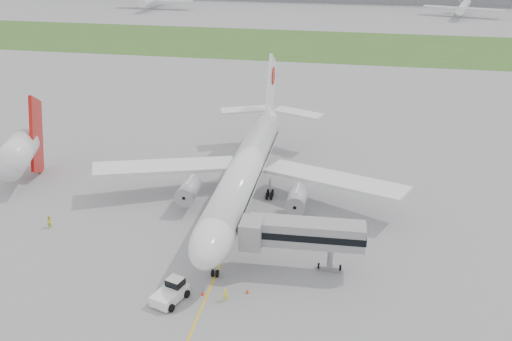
% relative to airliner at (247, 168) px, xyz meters
% --- Properties ---
extents(ground, '(600.00, 600.00, 0.00)m').
position_rel_airliner_xyz_m(ground, '(0.00, -4.87, -5.66)').
color(ground, gray).
rests_on(ground, ground).
extents(apron_markings, '(70.00, 70.00, 0.04)m').
position_rel_airliner_xyz_m(apron_markings, '(0.00, -9.87, -5.66)').
color(apron_markings, yellow).
rests_on(apron_markings, ground).
extents(grass_strip, '(600.00, 50.00, 0.02)m').
position_rel_airliner_xyz_m(grass_strip, '(0.00, 115.13, -5.65)').
color(grass_strip, '#375A22').
rests_on(grass_strip, ground).
extents(airliner, '(48.13, 53.95, 17.88)m').
position_rel_airliner_xyz_m(airliner, '(0.00, 0.00, 0.00)').
color(airliner, silver).
rests_on(airliner, ground).
extents(pushback_tug, '(4.06, 4.97, 2.26)m').
position_rel_airliner_xyz_m(pushback_tug, '(-3.81, -25.09, -4.62)').
color(pushback_tug, white).
rests_on(pushback_tug, ground).
extents(jet_bridge, '(14.95, 4.73, 6.92)m').
position_rel_airliner_xyz_m(jet_bridge, '(9.68, -16.56, -0.54)').
color(jet_bridge, gray).
rests_on(jet_bridge, ground).
extents(safety_cone_left, '(0.40, 0.40, 0.55)m').
position_rel_airliner_xyz_m(safety_cone_left, '(-0.50, -23.72, -5.39)').
color(safety_cone_left, '#F9380D').
rests_on(safety_cone_left, ground).
extents(safety_cone_right, '(0.40, 0.40, 0.55)m').
position_rel_airliner_xyz_m(safety_cone_right, '(4.51, -22.45, -5.39)').
color(safety_cone_right, '#F9380D').
rests_on(safety_cone_right, ground).
extents(ground_crew_near, '(0.72, 0.65, 1.66)m').
position_rel_airliner_xyz_m(ground_crew_near, '(2.30, -24.24, -4.83)').
color(ground_crew_near, '#F6F629').
rests_on(ground_crew_near, ground).
extents(ground_crew_far, '(0.84, 1.01, 1.86)m').
position_rel_airliner_xyz_m(ground_crew_far, '(-25.61, -12.51, -4.73)').
color(ground_crew_far, yellow).
rests_on(ground_crew_far, ground).
extents(neighbor_aircraft, '(7.67, 17.35, 14.00)m').
position_rel_airliner_xyz_m(neighbor_aircraft, '(-37.06, 0.19, -0.11)').
color(neighbor_aircraft, '#A40E09').
rests_on(neighbor_aircraft, ground).
extents(distant_aircraft_left, '(35.58, 31.66, 13.20)m').
position_rel_airliner_xyz_m(distant_aircraft_left, '(-78.50, 181.21, -5.66)').
color(distant_aircraft_left, silver).
rests_on(distant_aircraft_left, ground).
extents(distant_aircraft_right, '(38.47, 35.64, 12.47)m').
position_rel_airliner_xyz_m(distant_aircraft_right, '(56.98, 183.32, -5.66)').
color(distant_aircraft_right, silver).
rests_on(distant_aircraft_right, ground).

